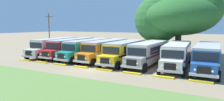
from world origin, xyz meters
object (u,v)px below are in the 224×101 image
parked_bus_slot_0 (55,46)px  utility_pole (49,31)px  broad_shade_tree (177,17)px  parked_bus_slot_4 (126,50)px  parked_bus_slot_5 (149,52)px  parked_bus_slot_2 (88,48)px  parked_bus_slot_3 (106,49)px  parked_bus_slot_1 (71,47)px  parked_bus_slot_6 (177,54)px  parked_bus_slot_7 (207,56)px

parked_bus_slot_0 → utility_pole: utility_pole is taller
broad_shade_tree → utility_pole: broad_shade_tree is taller
parked_bus_slot_4 → parked_bus_slot_5: (3.23, 0.33, 0.00)m
parked_bus_slot_5 → parked_bus_slot_2: bearing=-88.0°
parked_bus_slot_3 → parked_bus_slot_0: bearing=-87.0°
broad_shade_tree → utility_pole: (-21.92, -6.33, -2.53)m
parked_bus_slot_1 → parked_bus_slot_2: same height
parked_bus_slot_2 → parked_bus_slot_6: same height
parked_bus_slot_1 → utility_pole: utility_pole is taller
parked_bus_slot_4 → parked_bus_slot_0: bearing=-91.3°
parked_bus_slot_3 → parked_bus_slot_6: bearing=90.4°
parked_bus_slot_6 → utility_pole: 24.09m
parked_bus_slot_4 → parked_bus_slot_1: bearing=-93.3°
parked_bus_slot_2 → broad_shade_tree: bearing=130.9°
parked_bus_slot_0 → parked_bus_slot_3: (9.58, 0.29, 0.00)m
parked_bus_slot_1 → parked_bus_slot_4: size_ratio=1.00×
parked_bus_slot_1 → utility_pole: size_ratio=1.52×
parked_bus_slot_0 → parked_bus_slot_6: (19.60, 0.12, 0.00)m
parked_bus_slot_1 → parked_bus_slot_7: (19.72, -0.39, 0.00)m
parked_bus_slot_2 → parked_bus_slot_7: (16.32, -0.14, 0.00)m
parked_bus_slot_4 → parked_bus_slot_7: bearing=89.2°
parked_bus_slot_4 → broad_shade_tree: 11.52m
parked_bus_slot_2 → parked_bus_slot_5: same height
parked_bus_slot_1 → broad_shade_tree: broad_shade_tree is taller
parked_bus_slot_4 → broad_shade_tree: size_ratio=0.81×
parked_bus_slot_2 → parked_bus_slot_5: (9.52, 0.17, 0.00)m
parked_bus_slot_1 → parked_bus_slot_6: bearing=87.5°
parked_bus_slot_0 → parked_bus_slot_5: bearing=86.1°
parked_bus_slot_2 → parked_bus_slot_6: size_ratio=0.99×
parked_bus_slot_6 → parked_bus_slot_3: bearing=-94.8°
parked_bus_slot_2 → parked_bus_slot_6: 13.03m
parked_bus_slot_4 → parked_bus_slot_7: size_ratio=1.00×
parked_bus_slot_1 → parked_bus_slot_2: size_ratio=1.00×
utility_pole → broad_shade_tree: bearing=16.1°
parked_bus_slot_3 → utility_pole: bearing=-99.3°
parked_bus_slot_1 → parked_bus_slot_4: same height
parked_bus_slot_3 → broad_shade_tree: bearing=139.1°
parked_bus_slot_3 → utility_pole: 14.23m
utility_pole → parked_bus_slot_3: bearing=-10.6°
parked_bus_slot_4 → parked_bus_slot_6: same height
parked_bus_slot_1 → parked_bus_slot_3: size_ratio=1.00×
parked_bus_slot_6 → broad_shade_tree: broad_shade_tree is taller
parked_bus_slot_7 → utility_pole: size_ratio=1.51×
parked_bus_slot_1 → parked_bus_slot_5: bearing=87.8°
parked_bus_slot_7 → utility_pole: utility_pole is taller
parked_bus_slot_1 → parked_bus_slot_2: bearing=83.9°
parked_bus_slot_2 → parked_bus_slot_4: bearing=90.0°
broad_shade_tree → parked_bus_slot_0: bearing=-152.5°
parked_bus_slot_0 → parked_bus_slot_6: 19.60m
parked_bus_slot_1 → parked_bus_slot_3: bearing=87.8°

